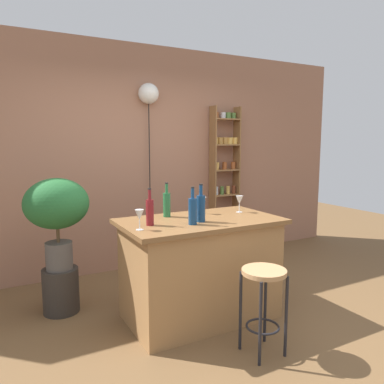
{
  "coord_description": "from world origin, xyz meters",
  "views": [
    {
      "loc": [
        -1.64,
        -2.57,
        1.62
      ],
      "look_at": [
        0.05,
        0.55,
        1.14
      ],
      "focal_mm": 35.02,
      "sensor_mm": 36.0,
      "label": 1
    }
  ],
  "objects_px": {
    "bottle_wine_red": "(150,211)",
    "wine_glass_center": "(139,215)",
    "wine_glass_left": "(203,202)",
    "potted_plant": "(57,209)",
    "bottle_olive_oil": "(201,208)",
    "bar_stool": "(264,291)",
    "plant_stool": "(61,290)",
    "bottle_sauce_amber": "(193,210)",
    "bottle_vinegar": "(167,204)",
    "wine_glass_right": "(239,200)",
    "pendant_globe_light": "(149,95)",
    "spice_shelf": "(225,180)"
  },
  "relations": [
    {
      "from": "bottle_olive_oil",
      "to": "wine_glass_right",
      "type": "relative_size",
      "value": 2.03
    },
    {
      "from": "plant_stool",
      "to": "bottle_wine_red",
      "type": "height_order",
      "value": "bottle_wine_red"
    },
    {
      "from": "bottle_wine_red",
      "to": "wine_glass_left",
      "type": "height_order",
      "value": "bottle_wine_red"
    },
    {
      "from": "bar_stool",
      "to": "pendant_globe_light",
      "type": "distance_m",
      "value": 2.84
    },
    {
      "from": "spice_shelf",
      "to": "wine_glass_center",
      "type": "height_order",
      "value": "spice_shelf"
    },
    {
      "from": "bottle_wine_red",
      "to": "plant_stool",
      "type": "bearing_deg",
      "value": 130.85
    },
    {
      "from": "bottle_wine_red",
      "to": "wine_glass_center",
      "type": "bearing_deg",
      "value": -139.46
    },
    {
      "from": "bottle_vinegar",
      "to": "bottle_sauce_amber",
      "type": "distance_m",
      "value": 0.4
    },
    {
      "from": "bottle_olive_oil",
      "to": "wine_glass_right",
      "type": "bearing_deg",
      "value": 19.94
    },
    {
      "from": "bottle_sauce_amber",
      "to": "pendant_globe_light",
      "type": "height_order",
      "value": "pendant_globe_light"
    },
    {
      "from": "wine_glass_left",
      "to": "wine_glass_right",
      "type": "distance_m",
      "value": 0.37
    },
    {
      "from": "plant_stool",
      "to": "bottle_wine_red",
      "type": "bearing_deg",
      "value": -49.15
    },
    {
      "from": "bottle_vinegar",
      "to": "bottle_sauce_amber",
      "type": "bearing_deg",
      "value": -82.09
    },
    {
      "from": "bottle_olive_oil",
      "to": "wine_glass_left",
      "type": "height_order",
      "value": "bottle_olive_oil"
    },
    {
      "from": "potted_plant",
      "to": "pendant_globe_light",
      "type": "xyz_separation_m",
      "value": [
        1.26,
        0.83,
        1.18
      ]
    },
    {
      "from": "plant_stool",
      "to": "wine_glass_right",
      "type": "height_order",
      "value": "wine_glass_right"
    },
    {
      "from": "plant_stool",
      "to": "wine_glass_right",
      "type": "distance_m",
      "value": 1.92
    },
    {
      "from": "bottle_vinegar",
      "to": "wine_glass_left",
      "type": "distance_m",
      "value": 0.36
    },
    {
      "from": "bar_stool",
      "to": "bottle_olive_oil",
      "type": "height_order",
      "value": "bottle_olive_oil"
    },
    {
      "from": "bar_stool",
      "to": "bottle_olive_oil",
      "type": "xyz_separation_m",
      "value": [
        -0.17,
        0.66,
        0.55
      ]
    },
    {
      "from": "plant_stool",
      "to": "bottle_sauce_amber",
      "type": "distance_m",
      "value": 1.54
    },
    {
      "from": "spice_shelf",
      "to": "pendant_globe_light",
      "type": "relative_size",
      "value": 0.9
    },
    {
      "from": "plant_stool",
      "to": "bottle_sauce_amber",
      "type": "bearing_deg",
      "value": -42.23
    },
    {
      "from": "bar_stool",
      "to": "bottle_wine_red",
      "type": "distance_m",
      "value": 1.1
    },
    {
      "from": "bottle_vinegar",
      "to": "wine_glass_center",
      "type": "distance_m",
      "value": 0.55
    },
    {
      "from": "spice_shelf",
      "to": "plant_stool",
      "type": "xyz_separation_m",
      "value": [
        -2.36,
        -0.78,
        -0.86
      ]
    },
    {
      "from": "pendant_globe_light",
      "to": "wine_glass_left",
      "type": "bearing_deg",
      "value": -89.76
    },
    {
      "from": "potted_plant",
      "to": "bottle_olive_oil",
      "type": "xyz_separation_m",
      "value": [
        1.07,
        -0.81,
        0.05
      ]
    },
    {
      "from": "potted_plant",
      "to": "bottle_wine_red",
      "type": "relative_size",
      "value": 2.75
    },
    {
      "from": "bottle_vinegar",
      "to": "wine_glass_left",
      "type": "height_order",
      "value": "bottle_vinegar"
    },
    {
      "from": "wine_glass_left",
      "to": "wine_glass_center",
      "type": "height_order",
      "value": "same"
    },
    {
      "from": "bottle_wine_red",
      "to": "wine_glass_right",
      "type": "height_order",
      "value": "bottle_wine_red"
    },
    {
      "from": "bar_stool",
      "to": "potted_plant",
      "type": "xyz_separation_m",
      "value": [
        -1.24,
        1.47,
        0.51
      ]
    },
    {
      "from": "bottle_vinegar",
      "to": "wine_glass_right",
      "type": "distance_m",
      "value": 0.73
    },
    {
      "from": "bottle_vinegar",
      "to": "spice_shelf",
      "type": "bearing_deg",
      "value": 40.49
    },
    {
      "from": "bar_stool",
      "to": "plant_stool",
      "type": "relative_size",
      "value": 1.57
    },
    {
      "from": "bottle_vinegar",
      "to": "bottle_sauce_amber",
      "type": "relative_size",
      "value": 1.0
    },
    {
      "from": "bottle_vinegar",
      "to": "bottle_wine_red",
      "type": "xyz_separation_m",
      "value": [
        -0.27,
        -0.26,
        -0.0
      ]
    },
    {
      "from": "spice_shelf",
      "to": "potted_plant",
      "type": "bearing_deg",
      "value": -161.74
    },
    {
      "from": "pendant_globe_light",
      "to": "plant_stool",
      "type": "bearing_deg",
      "value": -146.7
    },
    {
      "from": "wine_glass_right",
      "to": "bottle_sauce_amber",
      "type": "bearing_deg",
      "value": -158.68
    },
    {
      "from": "pendant_globe_light",
      "to": "bar_stool",
      "type": "bearing_deg",
      "value": -90.41
    },
    {
      "from": "bottle_wine_red",
      "to": "bottle_vinegar",
      "type": "bearing_deg",
      "value": 43.44
    },
    {
      "from": "potted_plant",
      "to": "wine_glass_right",
      "type": "height_order",
      "value": "potted_plant"
    },
    {
      "from": "bar_stool",
      "to": "bottle_olive_oil",
      "type": "distance_m",
      "value": 0.88
    },
    {
      "from": "potted_plant",
      "to": "bottle_sauce_amber",
      "type": "bearing_deg",
      "value": -42.23
    },
    {
      "from": "plant_stool",
      "to": "potted_plant",
      "type": "bearing_deg",
      "value": 90.0
    },
    {
      "from": "wine_glass_center",
      "to": "pendant_globe_light",
      "type": "xyz_separation_m",
      "value": [
        0.76,
        1.67,
        1.14
      ]
    },
    {
      "from": "wine_glass_center",
      "to": "bottle_sauce_amber",
      "type": "bearing_deg",
      "value": -3.25
    },
    {
      "from": "bar_stool",
      "to": "wine_glass_left",
      "type": "bearing_deg",
      "value": 88.7
    }
  ]
}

